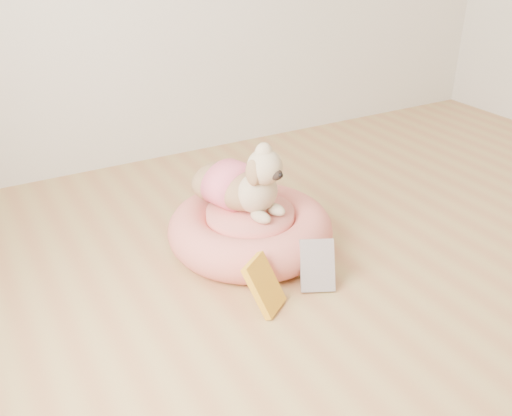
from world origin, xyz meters
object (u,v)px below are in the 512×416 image
pet_bed (250,229)px  dog (241,172)px  book_yellow (264,285)px  book_white (317,265)px

pet_bed → dog: dog is taller
pet_bed → dog: bearing=115.7°
book_yellow → pet_bed: bearing=32.9°
pet_bed → book_yellow: bearing=-112.2°
pet_bed → dog: size_ratio=1.57×
dog → book_yellow: size_ratio=2.14×
pet_bed → dog: 0.26m
book_yellow → dog: bearing=36.9°
dog → book_white: bearing=-94.1°
dog → book_white: (0.10, -0.42, -0.25)m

